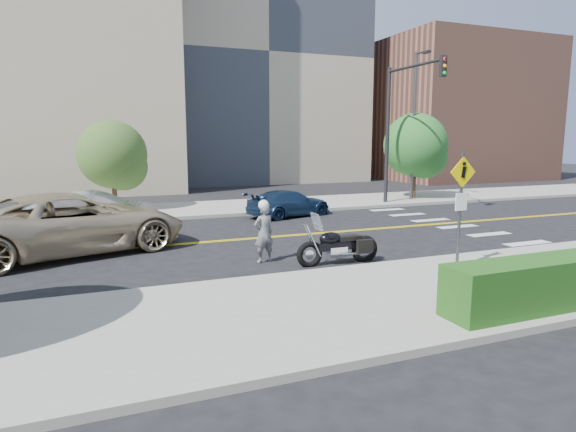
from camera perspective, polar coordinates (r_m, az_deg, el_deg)
The scene contains 15 objects.
ground_plane at distance 16.92m, azimuth -6.20°, elevation -2.83°, with size 120.00×120.00×0.00m, color black.
sidewalk_near at distance 10.12m, azimuth 5.43°, elevation -10.54°, with size 60.00×5.00×0.15m, color #9E9B91.
sidewalk_far at distance 24.12m, azimuth -10.98°, elevation 0.78°, with size 60.00×5.00×0.15m, color #9E9B91.
building_mid at distance 44.25m, azimuth -5.42°, elevation 17.47°, with size 18.00×14.00×20.00m, color #A39984.
building_right at distance 47.16m, azimuth 18.90°, elevation 11.62°, with size 14.00×12.00×12.00m, color #8C5947.
lamp_post at distance 27.82m, azimuth 14.66°, elevation 10.15°, with size 0.16×0.16×8.00m, color #4C4C51.
traffic_light at distance 25.53m, azimuth 12.93°, elevation 11.51°, with size 0.28×4.50×7.00m.
pedestrian_sign at distance 13.01m, azimuth 19.81°, elevation 1.88°, with size 0.78×0.08×3.00m.
motorcyclist at distance 13.64m, azimuth -2.88°, elevation -1.82°, with size 0.69×0.52×1.80m.
motorcycle at distance 13.56m, azimuth 6.03°, elevation -2.60°, with size 2.43×0.74×1.48m, color black, non-canonical shape.
suv at distance 16.10m, azimuth -24.15°, elevation -0.78°, with size 3.12×6.76×1.88m, color #BFAC8C.
parked_car_silver at distance 19.72m, azimuth -21.72°, elevation 0.50°, with size 1.60×4.60×1.51m, color #A2A3A9.
parked_car_blue at distance 21.92m, azimuth 0.14°, elevation 1.52°, with size 1.68×4.13×1.20m, color navy.
tree_far_a at distance 24.30m, azimuth -20.09°, elevation 6.84°, with size 3.20×3.20×4.37m.
tree_far_b at distance 28.56m, azimuth 14.86°, elevation 8.13°, with size 3.60×3.60×4.97m.
Camera 1 is at (-4.38, -15.98, 3.45)m, focal length 30.00 mm.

